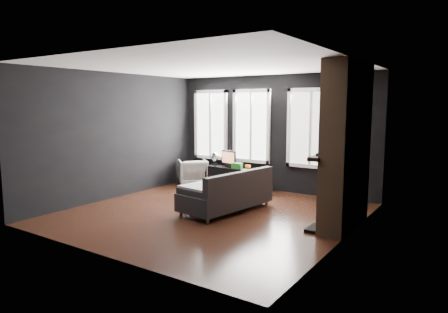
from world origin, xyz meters
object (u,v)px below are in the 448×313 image
Objects in this scene: mug at (248,166)px; book at (254,164)px; sofa at (226,190)px; media_console at (235,178)px; monitor at (229,157)px; mantel_vase at (340,144)px; armchair at (193,171)px.

book reaches higher than mug.
sofa is 1.22× the size of media_console.
book is at bearing 5.52° from media_console.
mug is at bearing 5.25° from monitor.
mantel_vase reaches higher than book.
sofa is 2.63× the size of armchair.
mug is at bearing 115.47° from sofa.
media_console is at bearing 125.74° from sofa.
monitor is (0.96, 0.20, 0.39)m from armchair.
mug is at bearing 158.06° from mantel_vase.
mantel_vase is (1.94, 0.70, 0.93)m from sofa.
sofa is 2.14m from monitor.
monitor is (-1.11, 1.80, 0.34)m from sofa.
media_console is 3.20m from mantel_vase.
mug is 0.17m from book.
monitor is 2.03× the size of book.
armchair is at bearing -176.91° from mug.
mantel_vase is at bearing 121.60° from armchair.
armchair is 1.18m from media_console.
book is at bearing 155.53° from mantel_vase.
mug reaches higher than media_console.
media_console is at bearing 179.61° from book.
monitor is at bearing 130.34° from sofa.
book is at bearing 139.20° from armchair.
mug is 0.66× the size of mantel_vase.
mantel_vase is at bearing -21.94° from mug.
armchair is at bearing -152.16° from monitor.
monitor is at bearing 169.16° from mug.
media_console is at bearing 170.29° from mug.
media_console is 11.43× the size of mug.
mantel_vase reaches higher than armchair.
mantel_vase reaches higher than media_console.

